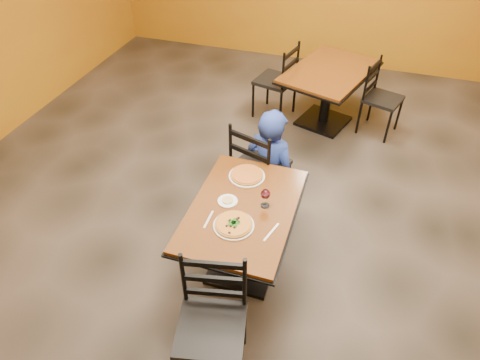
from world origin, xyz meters
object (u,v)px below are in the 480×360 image
(chair_main_near, at_px, (211,330))
(wine_glass, at_px, (265,197))
(table_main, at_px, (243,225))
(table_second, at_px, (328,84))
(pizza_main, at_px, (234,224))
(pizza_far, at_px, (247,175))
(chair_second_right, at_px, (383,100))
(chair_second_left, at_px, (275,81))
(chair_main_far, at_px, (261,166))
(plate_main, at_px, (234,225))
(plate_far, at_px, (247,176))
(side_plate, at_px, (228,201))
(diner, at_px, (271,158))

(chair_main_near, bearing_deg, wine_glass, 72.64)
(table_main, relative_size, table_second, 0.82)
(pizza_main, bearing_deg, pizza_far, 97.48)
(chair_second_right, bearing_deg, chair_second_left, 107.73)
(wine_glass, bearing_deg, chair_main_far, 107.54)
(chair_main_far, height_order, plate_main, chair_main_far)
(plate_far, xyz_separation_m, wine_glass, (0.24, -0.30, 0.08))
(chair_main_far, xyz_separation_m, plate_far, (0.00, -0.48, 0.25))
(chair_main_near, bearing_deg, chair_main_far, 82.74)
(side_plate, bearing_deg, chair_main_near, -77.67)
(chair_main_far, bearing_deg, plate_far, 107.89)
(chair_main_far, bearing_deg, chair_second_right, -103.49)
(diner, xyz_separation_m, pizza_main, (0.01, -1.18, 0.23))
(plate_main, height_order, pizza_main, pizza_main)
(chair_main_near, bearing_deg, pizza_main, 83.85)
(chair_main_far, bearing_deg, plate_main, 111.70)
(chair_main_near, relative_size, diner, 0.93)
(table_main, xyz_separation_m, table_second, (0.29, 2.63, 0.00))
(diner, height_order, plate_main, diner)
(pizza_main, bearing_deg, table_second, 84.06)
(diner, distance_m, plate_far, 0.64)
(table_second, bearing_deg, side_plate, -99.30)
(table_second, xyz_separation_m, pizza_far, (-0.37, -2.26, 0.21))
(chair_second_left, xyz_separation_m, plate_far, (0.31, -2.26, 0.26))
(plate_main, height_order, wine_glass, wine_glass)
(table_main, relative_size, chair_main_far, 1.21)
(chair_second_right, relative_size, pizza_main, 3.22)
(chair_second_left, distance_m, chair_second_right, 1.37)
(chair_main_near, height_order, chair_second_left, chair_main_near)
(diner, bearing_deg, chair_main_far, 74.45)
(chair_second_left, height_order, plate_main, chair_second_left)
(chair_main_far, height_order, chair_second_right, chair_main_far)
(pizza_far, distance_m, wine_glass, 0.39)
(table_main, bearing_deg, chair_second_right, 69.72)
(side_plate, bearing_deg, chair_second_left, 95.63)
(plate_main, distance_m, plate_far, 0.59)
(table_second, distance_m, wine_glass, 2.57)
(table_second, bearing_deg, chair_main_far, -101.98)
(pizza_main, bearing_deg, chair_main_near, -83.78)
(pizza_main, distance_m, pizza_far, 0.59)
(pizza_far, bearing_deg, chair_main_near, -83.21)
(chair_main_near, relative_size, plate_far, 3.22)
(chair_second_left, bearing_deg, side_plate, 19.26)
(chair_second_right, bearing_deg, plate_main, 178.73)
(plate_main, relative_size, wine_glass, 1.72)
(table_main, relative_size, pizza_main, 4.33)
(table_second, xyz_separation_m, chair_main_far, (-0.38, -1.77, -0.05))
(chair_main_near, relative_size, side_plate, 6.24)
(table_second, distance_m, diner, 1.69)
(table_main, bearing_deg, diner, 90.82)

